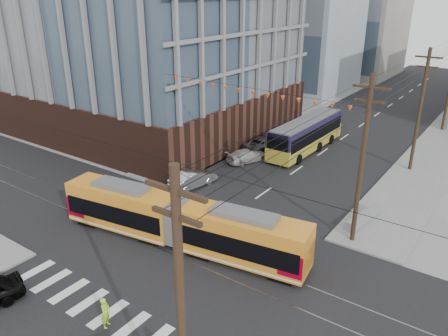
{
  "coord_description": "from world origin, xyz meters",
  "views": [
    {
      "loc": [
        15.9,
        -14.16,
        15.34
      ],
      "look_at": [
        0.12,
        8.24,
        4.18
      ],
      "focal_mm": 35.0,
      "sensor_mm": 36.0,
      "label": 1
    }
  ],
  "objects": [
    {
      "name": "parked_car_silver",
      "position": [
        -5.53,
        11.72,
        0.72
      ],
      "size": [
        2.26,
        4.55,
        1.43
      ],
      "primitive_type": "imported",
      "rotation": [
        0.0,
        0.0,
        2.96
      ],
      "color": "#949BA1",
      "rests_on": "ground"
    },
    {
      "name": "bg_bldg_nw_far",
      "position": [
        -14.0,
        72.0,
        10.0
      ],
      "size": [
        16.0,
        18.0,
        20.0
      ],
      "primitive_type": "cube",
      "color": "gray",
      "rests_on": "ground"
    },
    {
      "name": "office_building",
      "position": [
        -22.0,
        23.0,
        14.3
      ],
      "size": [
        30.0,
        25.0,
        28.6
      ],
      "primitive_type": "cube",
      "color": "#381E16",
      "rests_on": "ground"
    },
    {
      "name": "pedestrian",
      "position": [
        1.41,
        -3.61,
        0.83
      ],
      "size": [
        0.6,
        0.71,
        1.65
      ],
      "primitive_type": "imported",
      "rotation": [
        0.0,
        0.0,
        1.97
      ],
      "color": "#ACEF26",
      "rests_on": "ground"
    },
    {
      "name": "parked_car_white",
      "position": [
        -4.91,
        19.25,
        0.62
      ],
      "size": [
        3.19,
        4.59,
        1.23
      ],
      "primitive_type": "imported",
      "rotation": [
        0.0,
        0.0,
        2.76
      ],
      "color": "#B3AFAD",
      "rests_on": "ground"
    },
    {
      "name": "ground",
      "position": [
        0.0,
        0.0,
        0.0
      ],
      "size": [
        160.0,
        160.0,
        0.0
      ],
      "primitive_type": "plane",
      "color": "slate"
    },
    {
      "name": "streetcar",
      "position": [
        -0.53,
        4.21,
        1.64
      ],
      "size": [
        17.17,
        4.86,
        3.28
      ],
      "primitive_type": null,
      "rotation": [
        0.0,
        0.0,
        0.15
      ],
      "color": "orange",
      "rests_on": "ground"
    },
    {
      "name": "city_bus",
      "position": [
        -1.73,
        25.52,
        1.69
      ],
      "size": [
        2.85,
        11.97,
        3.38
      ],
      "primitive_type": null,
      "rotation": [
        0.0,
        0.0,
        -0.02
      ],
      "color": "#1F1839",
      "rests_on": "ground"
    },
    {
      "name": "bg_bldg_nw_near",
      "position": [
        -17.0,
        52.0,
        9.0
      ],
      "size": [
        18.0,
        16.0,
        18.0
      ],
      "primitive_type": "cube",
      "color": "#8C99A5",
      "rests_on": "ground"
    },
    {
      "name": "parked_car_grey",
      "position": [
        -5.31,
        23.19,
        0.68
      ],
      "size": [
        2.92,
        5.17,
        1.36
      ],
      "primitive_type": "imported",
      "rotation": [
        0.0,
        0.0,
        3.0
      ],
      "color": "#4B4B4B",
      "rests_on": "ground"
    },
    {
      "name": "utility_pole_near",
      "position": [
        8.5,
        -6.0,
        5.5
      ],
      "size": [
        0.3,
        0.3,
        11.0
      ],
      "primitive_type": "cylinder",
      "color": "black",
      "rests_on": "ground"
    },
    {
      "name": "jersey_barrier",
      "position": [
        8.3,
        13.77,
        0.41
      ],
      "size": [
        1.55,
        4.17,
        0.82
      ],
      "primitive_type": "cube",
      "rotation": [
        0.0,
        0.0,
        -0.16
      ],
      "color": "gray",
      "rests_on": "ground"
    }
  ]
}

